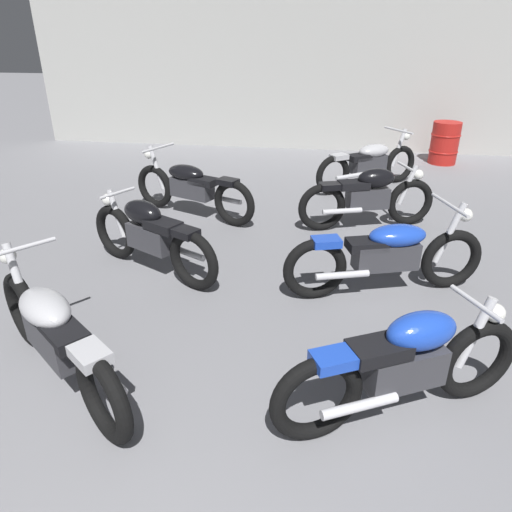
{
  "coord_description": "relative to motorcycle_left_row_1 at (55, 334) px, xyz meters",
  "views": [
    {
      "loc": [
        0.63,
        0.05,
        2.54
      ],
      "look_at": [
        0.0,
        4.12,
        0.55
      ],
      "focal_mm": 32.92,
      "sensor_mm": 36.0,
      "label": 1
    }
  ],
  "objects": [
    {
      "name": "motorcycle_right_row_4",
      "position": [
        2.68,
        5.58,
        0.0
      ],
      "size": [
        1.8,
        1.39,
        0.97
      ],
      "color": "black",
      "rests_on": "ground"
    },
    {
      "name": "motorcycle_right_row_1",
      "position": [
        2.59,
        0.03,
        0.01
      ],
      "size": [
        1.81,
        0.99,
        0.88
      ],
      "color": "black",
      "rests_on": "ground"
    },
    {
      "name": "motorcycle_left_row_3",
      "position": [
        0.0,
        3.76,
        0.0
      ],
      "size": [
        2.04,
        1.04,
        0.97
      ],
      "color": "black",
      "rests_on": "ground"
    },
    {
      "name": "back_wall",
      "position": [
        1.34,
        8.55,
        1.35
      ],
      "size": [
        12.55,
        0.24,
        3.6
      ],
      "primitive_type": "cube",
      "color": "#B2B2AD",
      "rests_on": "ground"
    },
    {
      "name": "oil_drum",
      "position": [
        4.34,
        7.57,
        -0.03
      ],
      "size": [
        0.59,
        0.59,
        0.85
      ],
      "color": "red",
      "rests_on": "ground"
    },
    {
      "name": "motorcycle_right_row_3",
      "position": [
        2.56,
        3.69,
        0.01
      ],
      "size": [
        1.9,
        0.76,
        0.88
      ],
      "color": "black",
      "rests_on": "ground"
    },
    {
      "name": "motorcycle_left_row_1",
      "position": [
        0.0,
        0.0,
        0.0
      ],
      "size": [
        1.78,
        1.42,
        0.97
      ],
      "color": "black",
      "rests_on": "ground"
    },
    {
      "name": "motorcycle_left_row_2",
      "position": [
        0.05,
        1.93,
        0.01
      ],
      "size": [
        1.79,
        1.02,
        0.88
      ],
      "color": "black",
      "rests_on": "ground"
    },
    {
      "name": "motorcycle_right_row_2",
      "position": [
        2.64,
        1.84,
        0.0
      ],
      "size": [
        2.1,
        0.91,
        0.97
      ],
      "color": "black",
      "rests_on": "ground"
    }
  ]
}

